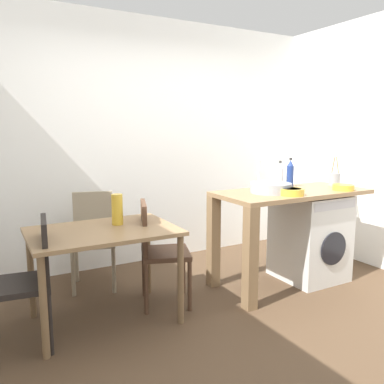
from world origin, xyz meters
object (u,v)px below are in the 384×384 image
(dining_table, at_px, (103,242))
(colander, at_px, (343,187))
(vase, at_px, (117,209))
(chair_person_seat, at_px, (30,276))
(utensil_crock, at_px, (334,179))
(washing_machine, at_px, (310,236))
(bottle_squat_brown, at_px, (290,174))
(mixing_bowl, at_px, (291,191))
(bottle_tall_green, at_px, (280,175))
(chair_opposite, at_px, (157,247))
(chair_spare_by_wall, at_px, (94,234))

(dining_table, height_order, colander, colander)
(vase, bearing_deg, chair_person_seat, -163.24)
(utensil_crock, bearing_deg, washing_machine, -171.90)
(washing_machine, distance_m, bottle_squat_brown, 0.66)
(bottle_squat_brown, distance_m, colander, 0.52)
(dining_table, bearing_deg, mixing_bowl, -10.58)
(bottle_tall_green, xyz_separation_m, vase, (-1.70, -0.02, -0.18))
(bottle_tall_green, distance_m, colander, 0.61)
(bottle_tall_green, bearing_deg, mixing_bowl, -118.63)
(chair_opposite, height_order, chair_spare_by_wall, same)
(mixing_bowl, bearing_deg, bottle_tall_green, 61.37)
(dining_table, xyz_separation_m, bottle_tall_green, (1.85, 0.12, 0.40))
(vase, bearing_deg, washing_machine, -6.08)
(chair_person_seat, relative_size, bottle_tall_green, 3.36)
(chair_person_seat, xyz_separation_m, bottle_tall_green, (2.40, 0.23, 0.53))
(mixing_bowl, distance_m, vase, 1.53)
(chair_person_seat, distance_m, washing_machine, 2.63)
(chair_person_seat, relative_size, vase, 3.62)
(bottle_tall_green, xyz_separation_m, colander, (0.41, -0.44, -0.09))
(colander, bearing_deg, bottle_squat_brown, 126.90)
(chair_person_seat, height_order, utensil_crock, utensil_crock)
(vase, bearing_deg, bottle_tall_green, 0.52)
(dining_table, relative_size, washing_machine, 1.28)
(dining_table, relative_size, mixing_bowl, 4.96)
(bottle_squat_brown, height_order, colander, bottle_squat_brown)
(chair_spare_by_wall, relative_size, washing_machine, 1.05)
(bottle_squat_brown, relative_size, mixing_bowl, 1.34)
(vase, bearing_deg, mixing_bowl, -15.30)
(bottle_tall_green, height_order, bottle_squat_brown, bottle_squat_brown)
(chair_person_seat, height_order, bottle_squat_brown, bottle_squat_brown)
(chair_opposite, xyz_separation_m, washing_machine, (1.60, -0.18, -0.08))
(washing_machine, relative_size, colander, 4.30)
(chair_opposite, bearing_deg, bottle_tall_green, 110.89)
(bottle_tall_green, bearing_deg, vase, -179.48)
(chair_opposite, distance_m, bottle_tall_green, 1.47)
(colander, bearing_deg, washing_machine, 130.74)
(chair_spare_by_wall, bearing_deg, washing_machine, 172.85)
(chair_spare_by_wall, bearing_deg, bottle_tall_green, 176.22)
(dining_table, distance_m, utensil_crock, 2.47)
(chair_opposite, distance_m, washing_machine, 1.61)
(bottle_tall_green, bearing_deg, chair_opposite, -178.29)
(chair_spare_by_wall, height_order, colander, colander)
(utensil_crock, bearing_deg, bottle_tall_green, 164.17)
(washing_machine, distance_m, colander, 0.59)
(vase, bearing_deg, colander, -11.30)
(colander, xyz_separation_m, vase, (-2.12, 0.42, -0.09))
(dining_table, bearing_deg, bottle_squat_brown, 2.47)
(dining_table, distance_m, bottle_tall_green, 1.90)
(dining_table, xyz_separation_m, chair_opposite, (0.48, 0.07, -0.14))
(vase, bearing_deg, chair_opposite, -4.43)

